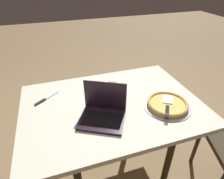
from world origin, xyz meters
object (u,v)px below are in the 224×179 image
(dining_table, at_px, (112,111))
(table_knife, at_px, (45,99))
(laptop, at_px, (103,112))
(pizza_tray, at_px, (167,104))
(pizza_plate, at_px, (110,88))

(dining_table, bearing_deg, table_knife, 156.96)
(dining_table, distance_m, table_knife, 0.52)
(laptop, relative_size, table_knife, 1.93)
(pizza_tray, distance_m, table_knife, 0.92)
(dining_table, relative_size, laptop, 3.56)
(laptop, height_order, pizza_plate, laptop)
(dining_table, height_order, table_knife, table_knife)
(pizza_plate, distance_m, table_knife, 0.52)
(pizza_plate, height_order, pizza_tray, pizza_tray)
(laptop, xyz_separation_m, pizza_tray, (0.48, -0.03, -0.03))
(laptop, bearing_deg, dining_table, 50.90)
(table_knife, bearing_deg, pizza_plate, -2.07)
(laptop, relative_size, pizza_plate, 1.72)
(pizza_plate, relative_size, table_knife, 1.12)
(pizza_tray, xyz_separation_m, table_knife, (-0.85, 0.36, -0.02))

